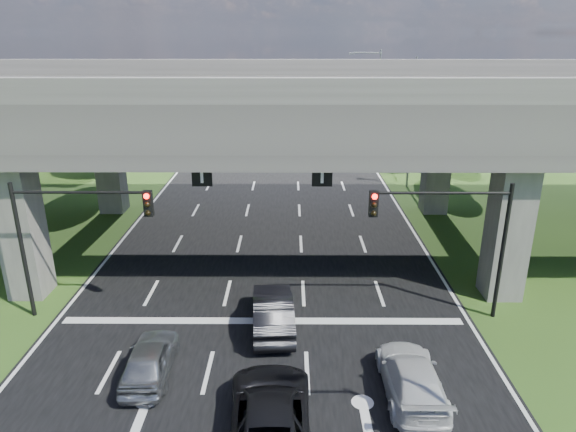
{
  "coord_description": "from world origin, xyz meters",
  "views": [
    {
      "loc": [
        1.19,
        -15.59,
        11.62
      ],
      "look_at": [
        1.06,
        8.03,
        3.17
      ],
      "focal_mm": 32.0,
      "sensor_mm": 36.0,
      "label": 1
    }
  ],
  "objects_px": {
    "streetlight_far": "(407,113)",
    "car_white": "(412,378)",
    "signal_left": "(70,226)",
    "car_trailing": "(270,415)",
    "streetlight_beyond": "(375,91)",
    "car_silver": "(150,359)",
    "car_dark": "(273,311)",
    "signal_right": "(453,227)"
  },
  "relations": [
    {
      "from": "car_silver",
      "to": "car_dark",
      "type": "bearing_deg",
      "value": -145.49
    },
    {
      "from": "streetlight_far",
      "to": "car_dark",
      "type": "bearing_deg",
      "value": -114.62
    },
    {
      "from": "signal_left",
      "to": "car_silver",
      "type": "bearing_deg",
      "value": -45.66
    },
    {
      "from": "car_silver",
      "to": "car_trailing",
      "type": "bearing_deg",
      "value": 144.26
    },
    {
      "from": "car_trailing",
      "to": "car_silver",
      "type": "bearing_deg",
      "value": -35.26
    },
    {
      "from": "signal_left",
      "to": "car_silver",
      "type": "height_order",
      "value": "signal_left"
    },
    {
      "from": "streetlight_far",
      "to": "car_dark",
      "type": "distance_m",
      "value": 23.65
    },
    {
      "from": "signal_right",
      "to": "signal_left",
      "type": "height_order",
      "value": "same"
    },
    {
      "from": "car_dark",
      "to": "signal_left",
      "type": "bearing_deg",
      "value": -10.36
    },
    {
      "from": "car_silver",
      "to": "signal_right",
      "type": "bearing_deg",
      "value": -162.61
    },
    {
      "from": "signal_right",
      "to": "car_silver",
      "type": "relative_size",
      "value": 1.52
    },
    {
      "from": "streetlight_far",
      "to": "car_trailing",
      "type": "bearing_deg",
      "value": -109.33
    },
    {
      "from": "car_trailing",
      "to": "streetlight_beyond",
      "type": "bearing_deg",
      "value": -104.08
    },
    {
      "from": "streetlight_beyond",
      "to": "car_trailing",
      "type": "bearing_deg",
      "value": -102.44
    },
    {
      "from": "streetlight_far",
      "to": "car_white",
      "type": "relative_size",
      "value": 2.15
    },
    {
      "from": "signal_left",
      "to": "car_trailing",
      "type": "height_order",
      "value": "signal_left"
    },
    {
      "from": "car_white",
      "to": "car_trailing",
      "type": "xyz_separation_m",
      "value": [
        -4.67,
        -1.88,
        0.08
      ]
    },
    {
      "from": "car_trailing",
      "to": "streetlight_far",
      "type": "bearing_deg",
      "value": -110.97
    },
    {
      "from": "signal_right",
      "to": "car_silver",
      "type": "distance_m",
      "value": 12.82
    },
    {
      "from": "streetlight_beyond",
      "to": "car_trailing",
      "type": "relative_size",
      "value": 1.86
    },
    {
      "from": "streetlight_beyond",
      "to": "signal_right",
      "type": "bearing_deg",
      "value": -93.61
    },
    {
      "from": "signal_left",
      "to": "streetlight_far",
      "type": "relative_size",
      "value": 0.6
    },
    {
      "from": "streetlight_beyond",
      "to": "car_trailing",
      "type": "height_order",
      "value": "streetlight_beyond"
    },
    {
      "from": "signal_right",
      "to": "signal_left",
      "type": "distance_m",
      "value": 15.65
    },
    {
      "from": "signal_right",
      "to": "car_white",
      "type": "bearing_deg",
      "value": -116.42
    },
    {
      "from": "car_dark",
      "to": "car_trailing",
      "type": "height_order",
      "value": "car_dark"
    },
    {
      "from": "car_white",
      "to": "car_dark",
      "type": "bearing_deg",
      "value": -40.93
    },
    {
      "from": "car_silver",
      "to": "streetlight_far",
      "type": "bearing_deg",
      "value": -122.02
    },
    {
      "from": "car_silver",
      "to": "car_dark",
      "type": "distance_m",
      "value": 5.32
    },
    {
      "from": "streetlight_far",
      "to": "car_white",
      "type": "xyz_separation_m",
      "value": [
        -4.83,
        -25.21,
        -5.14
      ]
    },
    {
      "from": "streetlight_far",
      "to": "streetlight_beyond",
      "type": "distance_m",
      "value": 16.0
    },
    {
      "from": "car_dark",
      "to": "car_trailing",
      "type": "relative_size",
      "value": 0.86
    },
    {
      "from": "signal_right",
      "to": "car_dark",
      "type": "height_order",
      "value": "signal_right"
    },
    {
      "from": "signal_right",
      "to": "car_white",
      "type": "relative_size",
      "value": 1.29
    },
    {
      "from": "signal_left",
      "to": "streetlight_beyond",
      "type": "xyz_separation_m",
      "value": [
        17.92,
        36.06,
        1.66
      ]
    },
    {
      "from": "signal_left",
      "to": "car_white",
      "type": "xyz_separation_m",
      "value": [
        13.09,
        -5.15,
        -3.48
      ]
    },
    {
      "from": "signal_left",
      "to": "car_dark",
      "type": "xyz_separation_m",
      "value": [
        8.3,
        -0.94,
        -3.39
      ]
    },
    {
      "from": "signal_right",
      "to": "streetlight_beyond",
      "type": "height_order",
      "value": "streetlight_beyond"
    },
    {
      "from": "signal_left",
      "to": "car_silver",
      "type": "distance_m",
      "value": 6.73
    },
    {
      "from": "signal_left",
      "to": "car_trailing",
      "type": "distance_m",
      "value": 11.49
    },
    {
      "from": "car_silver",
      "to": "car_dark",
      "type": "height_order",
      "value": "car_dark"
    },
    {
      "from": "car_dark",
      "to": "streetlight_beyond",
      "type": "bearing_deg",
      "value": -108.46
    }
  ]
}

